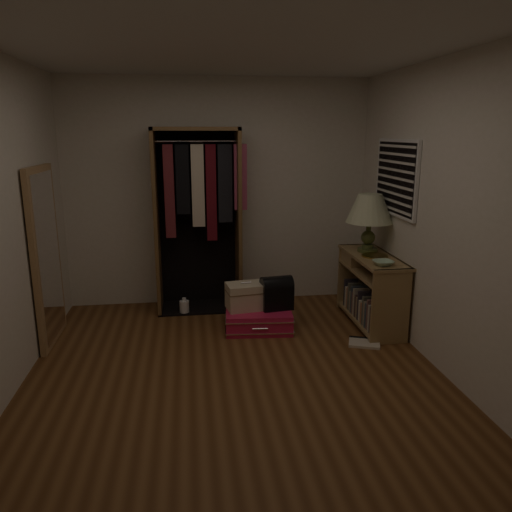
# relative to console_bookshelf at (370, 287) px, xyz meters

# --- Properties ---
(ground) EXTENTS (4.00, 4.00, 0.00)m
(ground) POSITION_rel_console_bookshelf_xyz_m (-1.54, -1.04, -0.39)
(ground) COLOR brown
(ground) RESTS_ON ground
(room_walls) EXTENTS (3.52, 4.02, 2.60)m
(room_walls) POSITION_rel_console_bookshelf_xyz_m (-1.46, -0.99, 1.11)
(room_walls) COLOR beige
(room_walls) RESTS_ON ground
(console_bookshelf) EXTENTS (0.42, 1.12, 0.75)m
(console_bookshelf) POSITION_rel_console_bookshelf_xyz_m (0.00, 0.00, 0.00)
(console_bookshelf) COLOR olive
(console_bookshelf) RESTS_ON ground
(open_wardrobe) EXTENTS (1.02, 0.50, 2.05)m
(open_wardrobe) POSITION_rel_console_bookshelf_xyz_m (-1.76, 0.74, 0.82)
(open_wardrobe) COLOR brown
(open_wardrobe) RESTS_ON ground
(floor_mirror) EXTENTS (0.06, 0.80, 1.70)m
(floor_mirror) POSITION_rel_console_bookshelf_xyz_m (-3.24, -0.04, 0.46)
(floor_mirror) COLOR #A97F52
(floor_mirror) RESTS_ON ground
(pink_suitcase) EXTENTS (0.73, 0.55, 0.21)m
(pink_suitcase) POSITION_rel_console_bookshelf_xyz_m (-1.20, -0.04, -0.29)
(pink_suitcase) COLOR #C31742
(pink_suitcase) RESTS_ON ground
(train_case) EXTENTS (0.43, 0.33, 0.29)m
(train_case) POSITION_rel_console_bookshelf_xyz_m (-1.33, 0.03, -0.05)
(train_case) COLOR beige
(train_case) RESTS_ON pink_suitcase
(black_bag) EXTENTS (0.34, 0.25, 0.35)m
(black_bag) POSITION_rel_console_bookshelf_xyz_m (-1.01, -0.01, -0.01)
(black_bag) COLOR black
(black_bag) RESTS_ON pink_suitcase
(table_lamp) EXTENTS (0.51, 0.51, 0.62)m
(table_lamp) POSITION_rel_console_bookshelf_xyz_m (0.00, 0.15, 0.81)
(table_lamp) COLOR #444F26
(table_lamp) RESTS_ON console_bookshelf
(brass_tray) EXTENTS (0.35, 0.35, 0.02)m
(brass_tray) POSITION_rel_console_bookshelf_xyz_m (0.00, -0.07, 0.36)
(brass_tray) COLOR olive
(brass_tray) RESTS_ON console_bookshelf
(ceramic_bowl) EXTENTS (0.22, 0.22, 0.05)m
(ceramic_bowl) POSITION_rel_console_bookshelf_xyz_m (-0.05, -0.42, 0.38)
(ceramic_bowl) COLOR #B2D5B4
(ceramic_bowl) RESTS_ON console_bookshelf
(white_jug) EXTENTS (0.12, 0.12, 0.19)m
(white_jug) POSITION_rel_console_bookshelf_xyz_m (-1.97, 0.52, -0.31)
(white_jug) COLOR white
(white_jug) RESTS_ON ground
(floor_book) EXTENTS (0.36, 0.32, 0.03)m
(floor_book) POSITION_rel_console_bookshelf_xyz_m (-0.23, -0.53, -0.38)
(floor_book) COLOR beige
(floor_book) RESTS_ON ground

